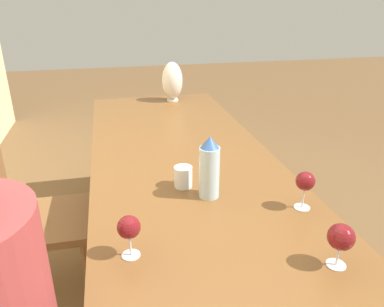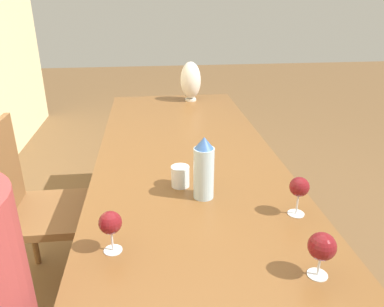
% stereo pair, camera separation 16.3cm
% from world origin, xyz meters
% --- Properties ---
extents(dining_table, '(2.88, 0.89, 0.76)m').
position_xyz_m(dining_table, '(0.00, 0.00, 0.69)').
color(dining_table, brown).
rests_on(dining_table, ground_plane).
extents(water_bottle, '(0.08, 0.08, 0.25)m').
position_xyz_m(water_bottle, '(-0.16, -0.02, 0.88)').
color(water_bottle, silver).
rests_on(water_bottle, dining_table).
extents(water_tumbler, '(0.08, 0.08, 0.09)m').
position_xyz_m(water_tumbler, '(-0.06, 0.06, 0.80)').
color(water_tumbler, silver).
rests_on(water_tumbler, dining_table).
extents(vase, '(0.15, 0.15, 0.29)m').
position_xyz_m(vase, '(1.28, -0.13, 0.91)').
color(vase, silver).
rests_on(vase, dining_table).
extents(wine_glass_1, '(0.07, 0.07, 0.14)m').
position_xyz_m(wine_glass_1, '(-0.46, 0.31, 0.86)').
color(wine_glass_1, silver).
rests_on(wine_glass_1, dining_table).
extents(wine_glass_2, '(0.07, 0.07, 0.15)m').
position_xyz_m(wine_glass_2, '(-0.32, -0.34, 0.87)').
color(wine_glass_2, silver).
rests_on(wine_glass_2, dining_table).
extents(wine_glass_3, '(0.08, 0.08, 0.14)m').
position_xyz_m(wine_glass_3, '(-0.64, -0.28, 0.86)').
color(wine_glass_3, silver).
rests_on(wine_glass_3, dining_table).
extents(chair_far, '(0.44, 0.44, 0.94)m').
position_xyz_m(chair_far, '(0.28, 0.77, 0.51)').
color(chair_far, brown).
rests_on(chair_far, ground_plane).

